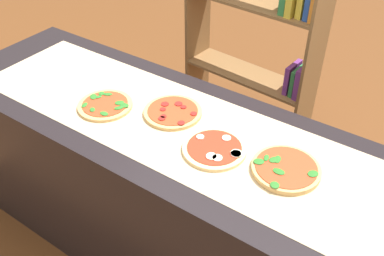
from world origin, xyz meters
TOP-DOWN VIEW (x-y plane):
  - counter at (0.00, 0.00)m, footprint 2.64×0.76m
  - parchment_paper at (0.00, 0.00)m, footprint 2.23×0.56m
  - pizza_spinach_0 at (-0.44, -0.08)m, footprint 0.25×0.25m
  - pizza_pepperoni_1 at (-0.14, 0.06)m, footprint 0.26×0.26m
  - pizza_mozzarella_2 at (0.15, -0.05)m, footprint 0.26×0.26m
  - pizza_spinach_3 at (0.43, -0.00)m, footprint 0.26×0.27m
  - bookshelf at (-0.22, 1.14)m, footprint 0.94×0.35m

SIDE VIEW (x-z plane):
  - counter at x=0.00m, z-range 0.00..0.92m
  - bookshelf at x=-0.22m, z-range 0.00..1.57m
  - parchment_paper at x=0.00m, z-range 0.92..0.92m
  - pizza_spinach_0 at x=-0.44m, z-range 0.92..0.94m
  - pizza_mozzarella_2 at x=0.15m, z-range 0.92..0.94m
  - pizza_pepperoni_1 at x=-0.14m, z-range 0.92..0.94m
  - pizza_spinach_3 at x=0.43m, z-range 0.92..0.95m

